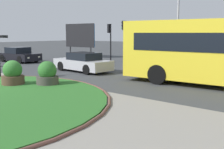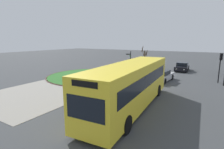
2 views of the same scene
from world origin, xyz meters
TOP-DOWN VIEW (x-y plane):
  - ground at (0.00, 0.00)m, footprint 120.00×120.00m
  - sidewalk_paving at (0.00, -1.69)m, footprint 32.00×8.62m
  - grass_island at (2.27, -2.38)m, footprint 11.48×11.48m
  - grass_kerb_ring at (2.27, -2.38)m, footprint 11.79×11.79m
  - signpost_directional at (-1.65, 1.53)m, footprint 1.35×0.83m
  - bollard_foreground at (-4.62, -1.16)m, footprint 0.19×0.19m
  - railing_grass_edge at (-3.01, 0.45)m, footprint 1.90×3.50m
  - bus_yellow at (9.82, 7.03)m, footprint 11.37×3.20m
  - car_near_lane at (-8.80, 7.28)m, footprint 4.21×2.05m
  - car_far_lane at (0.07, 6.55)m, footprint 4.44×2.02m
  - traffic_light_near at (-2.41, 12.40)m, footprint 0.48×0.31m
  - planter_near_signpost at (1.04, 0.78)m, footprint 1.08×1.08m
  - planter_kerbside at (2.34, 1.87)m, footprint 1.08×1.08m
  - street_tree_bare at (-9.48, 0.66)m, footprint 1.14×1.14m

SIDE VIEW (x-z plane):
  - ground at x=0.00m, z-range 0.00..0.00m
  - sidewalk_paving at x=0.00m, z-range 0.00..0.02m
  - grass_island at x=2.27m, z-range 0.00..0.10m
  - grass_kerb_ring at x=2.27m, z-range 0.00..0.11m
  - bollard_foreground at x=-4.62m, z-range 0.01..0.86m
  - planter_kerbside at x=2.34m, z-range -0.07..1.17m
  - planter_near_signpost at x=1.04m, z-range -0.07..1.20m
  - car_far_lane at x=0.07m, z-range -0.04..1.25m
  - car_near_lane at x=-8.80m, z-range -0.05..1.27m
  - railing_grass_edge at x=-3.01m, z-range 0.16..1.29m
  - bus_yellow at x=9.82m, z-range 0.12..3.33m
  - street_tree_bare at x=-9.48m, z-range -0.04..3.68m
  - signpost_directional at x=-1.65m, z-range 0.28..3.58m
  - traffic_light_near at x=-2.41m, z-range 0.79..4.16m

